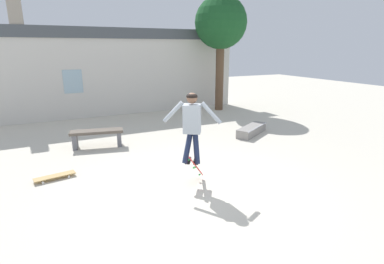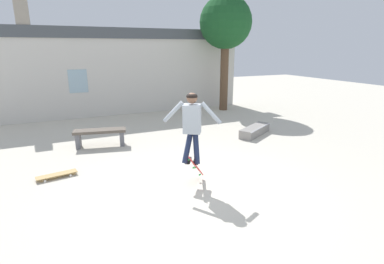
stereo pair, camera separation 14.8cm
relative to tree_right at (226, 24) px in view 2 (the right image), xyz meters
name	(u,v)px [view 2 (the right image)]	position (x,y,z in m)	size (l,w,h in m)	color
ground_plane	(195,190)	(-4.61, -6.76, -3.72)	(40.00, 40.00, 0.00)	beige
building_backdrop	(114,70)	(-4.64, 1.09, -1.87)	(11.91, 0.52, 4.37)	beige
tree_right	(226,24)	(0.00, 0.00, 0.00)	(2.24, 2.24, 4.92)	brown
park_bench	(100,134)	(-5.91, -3.11, -3.37)	(1.50, 0.70, 0.50)	brown
skate_ledge	(255,131)	(-1.14, -3.99, -3.58)	(1.51, 1.11, 0.28)	gray
skater	(192,122)	(-4.56, -6.52, -2.37)	(1.02, 0.72, 1.44)	#9EA8B2
skateboard_flipping	(196,166)	(-4.47, -6.52, -3.32)	(0.50, 0.60, 0.62)	red
skateboard_resting	(57,175)	(-7.12, -4.95, -3.65)	(0.87, 0.36, 0.08)	#AD894C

